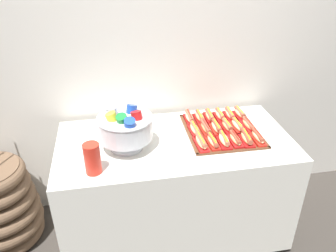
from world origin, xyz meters
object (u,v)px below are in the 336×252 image
buffet_table (174,185)px  hot_dog_2 (224,140)px  cup_stack (92,159)px  hot_dog_13 (200,117)px  hot_dog_1 (213,141)px  hot_dog_15 (220,115)px  hot_dog_6 (195,129)px  punch_bowl (125,127)px  hot_dog_9 (227,126)px  hot_dog_14 (210,116)px  serving_tray (221,131)px  hot_dog_7 (206,128)px  hot_dog_5 (258,137)px  hot_dog_12 (189,117)px  hot_dog_11 (248,125)px  hot_dog_10 (238,126)px  hot_dog_0 (201,142)px  hot_dog_16 (230,114)px  hot_dog_17 (240,113)px  hot_dog_3 (235,139)px  hot_dog_8 (216,127)px  hot_dog_4 (247,138)px

buffet_table → hot_dog_2: bearing=-21.4°
cup_stack → hot_dog_13: bearing=32.4°
hot_dog_1 → hot_dog_15: (0.15, 0.33, 0.00)m
hot_dog_6 → punch_bowl: bearing=-169.2°
hot_dog_6 → hot_dog_9: (0.22, -0.00, 0.00)m
hot_dog_15 → hot_dog_14: bearing=179.1°
serving_tray → hot_dog_9: bearing=-0.9°
hot_dog_15 → hot_dog_7: bearing=-133.1°
hot_dog_5 → hot_dog_1: bearing=179.1°
serving_tray → hot_dog_12: (-0.18, 0.17, 0.03)m
hot_dog_11 → hot_dog_10: bearing=179.1°
hot_dog_0 → hot_dog_5: bearing=-0.9°
serving_tray → hot_dog_5: hot_dog_5 is taller
hot_dog_16 → punch_bowl: 0.81m
buffet_table → hot_dog_12: (0.15, 0.22, 0.42)m
hot_dog_0 → hot_dog_11: hot_dog_0 is taller
hot_dog_0 → buffet_table: bearing=141.8°
hot_dog_6 → hot_dog_17: 0.41m
punch_bowl → buffet_table: bearing=6.6°
hot_dog_7 → hot_dog_15: hot_dog_7 is taller
serving_tray → hot_dog_12: hot_dog_12 is taller
hot_dog_3 → hot_dog_16: hot_dog_16 is taller
hot_dog_2 → punch_bowl: (-0.61, 0.08, 0.12)m
hot_dog_5 → serving_tray: bearing=137.8°
hot_dog_3 → hot_dog_8: (-0.07, 0.17, 0.00)m
punch_bowl → hot_dog_3: bearing=-6.6°
buffet_table → hot_dog_2: (0.29, -0.12, 0.41)m
hot_dog_13 → hot_dog_7: bearing=-90.9°
hot_dog_2 → hot_dog_17: 0.40m
hot_dog_4 → hot_dog_7: size_ratio=0.98×
hot_dog_9 → hot_dog_16: (0.08, 0.16, -0.00)m
buffet_table → hot_dog_6: 0.44m
hot_dog_8 → hot_dog_9: bearing=-0.9°
hot_dog_7 → punch_bowl: bearing=-170.8°
hot_dog_8 → cup_stack: cup_stack is taller
hot_dog_3 → hot_dog_13: 0.36m
serving_tray → hot_dog_9: (0.04, -0.00, 0.03)m
hot_dog_1 → hot_dog_6: bearing=113.6°
hot_dog_14 → hot_dog_16: (0.15, -0.00, 0.00)m
hot_dog_7 → cup_stack: (-0.74, -0.31, 0.06)m
hot_dog_17 → punch_bowl: 0.88m
hot_dog_11 → hot_dog_16: 0.18m
hot_dog_15 → serving_tray: bearing=-103.7°
buffet_table → hot_dog_1: hot_dog_1 is taller
buffet_table → hot_dog_14: 0.55m
hot_dog_6 → hot_dog_3: bearing=-37.1°
hot_dog_9 → hot_dog_14: 0.18m
hot_dog_9 → hot_dog_17: 0.22m
hot_dog_4 → hot_dog_11: (0.08, 0.16, -0.00)m
hot_dog_5 → hot_dog_12: same height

